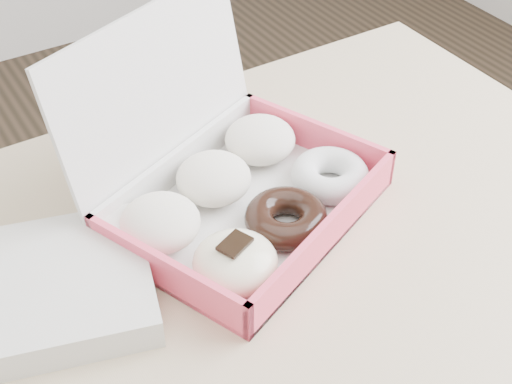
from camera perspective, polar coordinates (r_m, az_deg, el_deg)
table at (r=0.82m, az=-3.72°, el=-13.37°), size 1.20×0.80×0.75m
donut_box at (r=0.85m, az=-1.71°, el=0.32°), size 0.39×0.37×0.22m
newspapers at (r=0.79m, az=-16.89°, el=-7.58°), size 0.27×0.24×0.04m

